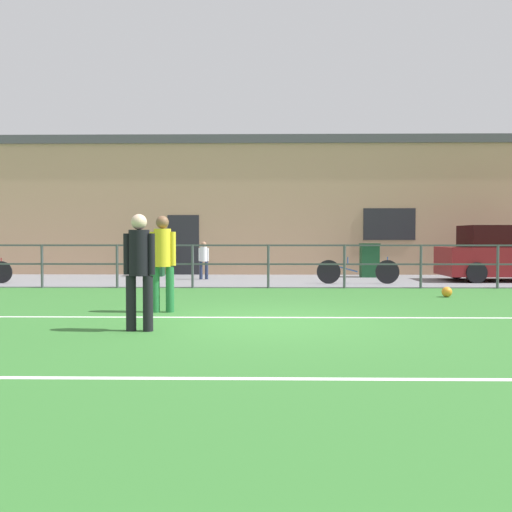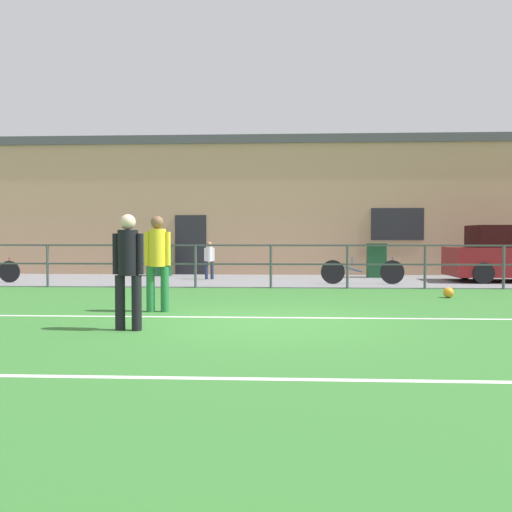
{
  "view_description": "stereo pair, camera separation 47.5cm",
  "coord_description": "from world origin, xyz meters",
  "px_view_note": "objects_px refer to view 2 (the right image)",
  "views": [
    {
      "loc": [
        -0.06,
        -9.26,
        1.38
      ],
      "look_at": [
        -0.29,
        4.08,
        0.91
      ],
      "focal_mm": 40.76,
      "sensor_mm": 36.0,
      "label": 1
    },
    {
      "loc": [
        0.41,
        -9.24,
        1.38
      ],
      "look_at": [
        -0.29,
        4.08,
        0.91
      ],
      "focal_mm": 40.76,
      "sensor_mm": 36.0,
      "label": 2
    }
  ],
  "objects_px": {
    "bicycle_parked_0": "(362,272)",
    "trash_bin_0": "(162,260)",
    "player_striker": "(157,257)",
    "soccer_ball_spare": "(448,293)",
    "spectator_child": "(209,258)",
    "player_goalkeeper": "(128,265)",
    "trash_bin_1": "(376,260)"
  },
  "relations": [
    {
      "from": "spectator_child",
      "to": "trash_bin_1",
      "type": "relative_size",
      "value": 1.06
    },
    {
      "from": "player_striker",
      "to": "spectator_child",
      "type": "relative_size",
      "value": 1.48
    },
    {
      "from": "player_goalkeeper",
      "to": "spectator_child",
      "type": "relative_size",
      "value": 1.44
    },
    {
      "from": "player_striker",
      "to": "trash_bin_1",
      "type": "height_order",
      "value": "player_striker"
    },
    {
      "from": "player_striker",
      "to": "bicycle_parked_0",
      "type": "xyz_separation_m",
      "value": [
        4.47,
        6.04,
        -0.62
      ]
    },
    {
      "from": "player_striker",
      "to": "soccer_ball_spare",
      "type": "bearing_deg",
      "value": -160.48
    },
    {
      "from": "player_striker",
      "to": "bicycle_parked_0",
      "type": "height_order",
      "value": "player_striker"
    },
    {
      "from": "player_striker",
      "to": "trash_bin_0",
      "type": "xyz_separation_m",
      "value": [
        -1.88,
        9.05,
        -0.43
      ]
    },
    {
      "from": "soccer_ball_spare",
      "to": "spectator_child",
      "type": "distance_m",
      "value": 7.81
    },
    {
      "from": "bicycle_parked_0",
      "to": "trash_bin_0",
      "type": "relative_size",
      "value": 2.2
    },
    {
      "from": "soccer_ball_spare",
      "to": "trash_bin_0",
      "type": "xyz_separation_m",
      "value": [
        -7.82,
        6.37,
        0.44
      ]
    },
    {
      "from": "soccer_ball_spare",
      "to": "bicycle_parked_0",
      "type": "relative_size",
      "value": 0.1
    },
    {
      "from": "player_striker",
      "to": "soccer_ball_spare",
      "type": "xyz_separation_m",
      "value": [
        5.94,
        2.68,
        -0.87
      ]
    },
    {
      "from": "trash_bin_0",
      "to": "player_striker",
      "type": "bearing_deg",
      "value": -78.23
    },
    {
      "from": "player_striker",
      "to": "trash_bin_0",
      "type": "height_order",
      "value": "player_striker"
    },
    {
      "from": "soccer_ball_spare",
      "to": "trash_bin_1",
      "type": "height_order",
      "value": "trash_bin_1"
    },
    {
      "from": "trash_bin_1",
      "to": "trash_bin_0",
      "type": "bearing_deg",
      "value": 177.26
    },
    {
      "from": "player_goalkeeper",
      "to": "trash_bin_0",
      "type": "relative_size",
      "value": 1.6
    },
    {
      "from": "trash_bin_0",
      "to": "bicycle_parked_0",
      "type": "bearing_deg",
      "value": -25.31
    },
    {
      "from": "player_goalkeeper",
      "to": "soccer_ball_spare",
      "type": "distance_m",
      "value": 7.63
    },
    {
      "from": "player_striker",
      "to": "soccer_ball_spare",
      "type": "distance_m",
      "value": 6.57
    },
    {
      "from": "bicycle_parked_0",
      "to": "soccer_ball_spare",
      "type": "bearing_deg",
      "value": -66.37
    },
    {
      "from": "spectator_child",
      "to": "bicycle_parked_0",
      "type": "bearing_deg",
      "value": 148.87
    },
    {
      "from": "bicycle_parked_0",
      "to": "trash_bin_1",
      "type": "height_order",
      "value": "trash_bin_1"
    },
    {
      "from": "spectator_child",
      "to": "player_goalkeeper",
      "type": "bearing_deg",
      "value": 78.66
    },
    {
      "from": "bicycle_parked_0",
      "to": "trash_bin_0",
      "type": "xyz_separation_m",
      "value": [
        -6.35,
        3.0,
        0.18
      ]
    },
    {
      "from": "trash_bin_0",
      "to": "trash_bin_1",
      "type": "bearing_deg",
      "value": -2.74
    },
    {
      "from": "bicycle_parked_0",
      "to": "trash_bin_0",
      "type": "height_order",
      "value": "trash_bin_0"
    },
    {
      "from": "spectator_child",
      "to": "trash_bin_0",
      "type": "distance_m",
      "value": 2.31
    },
    {
      "from": "trash_bin_1",
      "to": "player_goalkeeper",
      "type": "bearing_deg",
      "value": -115.93
    },
    {
      "from": "trash_bin_0",
      "to": "trash_bin_1",
      "type": "relative_size",
      "value": 0.96
    },
    {
      "from": "soccer_ball_spare",
      "to": "spectator_child",
      "type": "relative_size",
      "value": 0.2
    }
  ]
}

